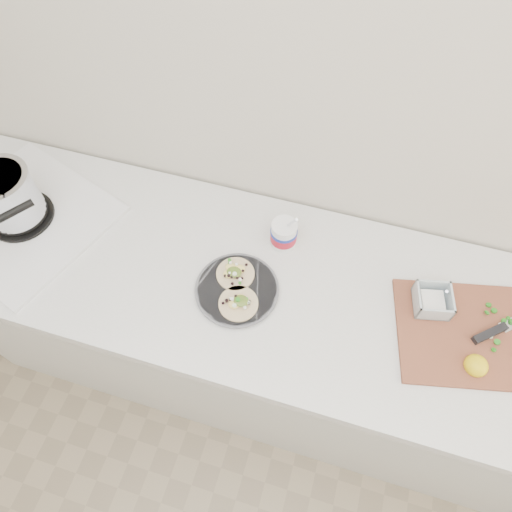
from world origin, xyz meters
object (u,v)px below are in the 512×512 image
(taco_plate, at_px, (237,288))
(cutboard, at_px, (477,329))
(stove, at_px, (13,204))
(tub, at_px, (285,233))

(taco_plate, distance_m, cutboard, 0.70)
(stove, height_order, cutboard, stove)
(taco_plate, relative_size, tub, 1.32)
(stove, distance_m, tub, 0.87)
(cutboard, bearing_deg, tub, 155.18)
(taco_plate, bearing_deg, stove, 176.07)
(stove, height_order, tub, stove)
(tub, distance_m, cutboard, 0.62)
(taco_plate, bearing_deg, cutboard, 5.79)
(stove, xyz_separation_m, tub, (0.85, 0.15, -0.02))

